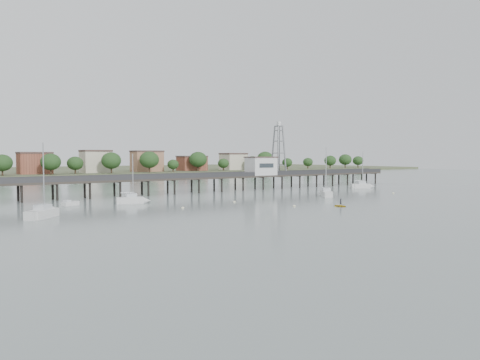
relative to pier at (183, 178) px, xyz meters
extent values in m
plane|color=slate|center=(0.00, -60.00, -3.79)|extent=(500.00, 500.00, 0.00)
cube|color=#2D2823|center=(0.00, 0.00, -0.04)|extent=(150.00, 5.00, 0.50)
cube|color=#333335|center=(0.00, -2.40, 0.76)|extent=(150.00, 0.12, 1.10)
cube|color=#333335|center=(0.00, 2.40, 0.76)|extent=(150.00, 0.12, 1.10)
cylinder|color=black|center=(0.00, -1.90, -1.99)|extent=(0.50, 0.50, 4.40)
cylinder|color=black|center=(0.00, 1.90, -1.99)|extent=(0.50, 0.50, 4.40)
cylinder|color=black|center=(73.00, -1.90, -1.99)|extent=(0.50, 0.50, 4.40)
cylinder|color=black|center=(73.00, 1.90, -1.99)|extent=(0.50, 0.50, 4.40)
cube|color=silver|center=(25.00, 0.00, 2.71)|extent=(8.00, 5.00, 5.00)
cube|color=#4C3833|center=(25.00, 0.00, 5.36)|extent=(8.40, 5.40, 0.30)
cube|color=slate|center=(31.50, 0.00, 14.36)|extent=(1.80, 1.80, 0.30)
cube|color=silver|center=(31.50, 0.00, 15.11)|extent=(0.90, 0.90, 1.20)
cube|color=silver|center=(-40.17, -29.05, -3.32)|extent=(5.43, 5.36, 1.65)
cone|color=silver|center=(-37.71, -26.67, -3.32)|extent=(3.13, 3.13, 2.14)
cube|color=silver|center=(-40.17, -29.05, -2.14)|extent=(2.94, 2.93, 0.75)
cylinder|color=#A5A8AA|center=(-39.90, -28.79, 2.66)|extent=(0.18, 0.18, 10.30)
cylinder|color=#A5A8AA|center=(-40.83, -29.69, -1.59)|extent=(2.39, 2.32, 0.12)
cube|color=silver|center=(-20.65, -16.50, -3.32)|extent=(4.91, 2.94, 1.65)
cone|color=silver|center=(-17.88, -17.26, -3.32)|extent=(2.32, 2.23, 1.79)
cube|color=silver|center=(-20.65, -16.50, -2.14)|extent=(2.35, 1.92, 0.75)
cylinder|color=#A5A8AA|center=(-20.35, -16.58, 1.82)|extent=(0.18, 0.18, 8.62)
cylinder|color=#A5A8AA|center=(-21.39, -16.29, -1.59)|extent=(2.62, 0.83, 0.12)
cube|color=silver|center=(51.94, -13.62, -3.32)|extent=(5.45, 3.86, 1.65)
cone|color=silver|center=(54.85, -14.90, -3.32)|extent=(2.74, 2.66, 1.98)
cube|color=silver|center=(51.94, -13.62, -2.14)|extent=(2.71, 2.36, 0.75)
cylinder|color=#A5A8AA|center=(52.26, -13.76, 2.27)|extent=(0.18, 0.18, 9.53)
cylinder|color=#A5A8AA|center=(51.16, -13.28, -1.59)|extent=(2.76, 1.31, 0.12)
cube|color=silver|center=(22.93, -27.58, -3.32)|extent=(4.96, 5.73, 1.65)
cone|color=silver|center=(24.94, -24.78, -3.32)|extent=(3.08, 3.12, 2.14)
cube|color=silver|center=(22.93, -27.58, -2.14)|extent=(2.82, 2.99, 0.75)
cylinder|color=#A5A8AA|center=(23.15, -27.27, 2.67)|extent=(0.18, 0.18, 10.33)
cylinder|color=#A5A8AA|center=(22.40, -28.33, -1.59)|extent=(1.97, 2.68, 0.12)
cube|color=silver|center=(-31.75, -13.37, -3.48)|extent=(3.48, 2.54, 0.89)
cube|color=silver|center=(-32.40, -13.67, -2.95)|extent=(1.41, 1.41, 0.53)
imported|color=yellow|center=(9.30, -44.59, -3.79)|extent=(1.79, 0.75, 2.42)
imported|color=black|center=(9.30, -44.59, -3.79)|extent=(0.47, 1.27, 0.30)
ellipsoid|color=#FAF8C2|center=(-36.76, -23.27, -3.71)|extent=(0.56, 0.56, 0.39)
ellipsoid|color=#FAF8C2|center=(-2.46, -26.38, -3.71)|extent=(0.56, 0.56, 0.39)
ellipsoid|color=#FAF8C2|center=(29.08, -21.87, -3.71)|extent=(0.56, 0.56, 0.39)
ellipsoid|color=#FAF8C2|center=(-16.40, -30.05, -3.71)|extent=(0.56, 0.56, 0.39)
ellipsoid|color=#FAF8C2|center=(42.94, -31.43, -3.71)|extent=(0.56, 0.56, 0.39)
ellipsoid|color=#FAF8C2|center=(2.26, -39.43, -3.71)|extent=(0.56, 0.56, 0.39)
cube|color=#475133|center=(0.00, 185.00, -3.29)|extent=(500.00, 170.00, 1.40)
cube|color=brown|center=(-10.00, 123.00, 1.91)|extent=(13.00, 10.50, 9.00)
cube|color=brown|center=(18.00, 123.00, 1.91)|extent=(13.00, 10.50, 9.00)
cube|color=brown|center=(45.00, 123.00, 1.91)|extent=(13.00, 10.50, 9.00)
cube|color=brown|center=(72.00, 123.00, 1.91)|extent=(13.00, 10.50, 9.00)
cube|color=brown|center=(100.00, 123.00, 1.91)|extent=(13.00, 10.50, 9.00)
ellipsoid|color=#193D19|center=(0.00, 111.00, 2.21)|extent=(8.00, 8.00, 6.80)
ellipsoid|color=#193D19|center=(120.00, 111.00, 2.21)|extent=(8.00, 8.00, 6.80)
camera|label=1|loc=(-56.79, -105.06, 5.80)|focal=35.00mm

